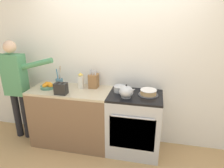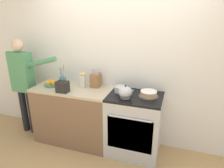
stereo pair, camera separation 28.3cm
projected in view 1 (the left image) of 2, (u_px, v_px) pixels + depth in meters
ground_plane at (110, 159)px, 2.94m from camera, size 16.00×16.00×0.00m
wall_back at (119, 63)px, 3.07m from camera, size 8.00×0.04×2.60m
counter_cabinet at (72, 116)px, 3.20m from camera, size 1.23×0.59×0.93m
stove_range at (134, 124)px, 2.99m from camera, size 0.76×0.62×0.93m
layer_cake at (148, 92)px, 2.83m from camera, size 0.28×0.28×0.08m
tea_kettle at (126, 92)px, 2.74m from camera, size 0.24×0.19×0.19m
mixing_bowl at (120, 89)px, 2.95m from camera, size 0.20×0.20×0.09m
knife_block at (94, 81)px, 3.09m from camera, size 0.14×0.16×0.30m
utensil_crock at (60, 82)px, 3.13m from camera, size 0.11×0.11×0.34m
fruit_bowl at (48, 86)px, 3.07m from camera, size 0.22×0.22×0.10m
toaster at (61, 89)px, 2.85m from camera, size 0.19×0.13×0.17m
milk_carton at (81, 81)px, 3.05m from camera, size 0.07×0.07×0.25m
person_baker at (16, 83)px, 3.17m from camera, size 0.93×0.20×1.65m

